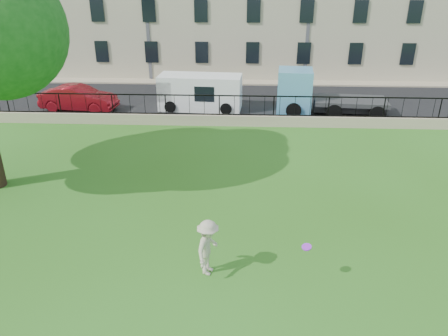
{
  "coord_description": "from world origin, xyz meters",
  "views": [
    {
      "loc": [
        1.35,
        -11.35,
        8.05
      ],
      "look_at": [
        0.66,
        3.5,
        1.23
      ],
      "focal_mm": 35.0,
      "sensor_mm": 36.0,
      "label": 1
    }
  ],
  "objects_px": {
    "frisbee": "(307,247)",
    "blue_truck": "(330,93)",
    "man": "(208,248)",
    "red_sedan": "(79,98)",
    "white_van": "(200,92)"
  },
  "relations": [
    {
      "from": "white_van",
      "to": "man",
      "type": "bearing_deg",
      "value": -79.59
    },
    {
      "from": "man",
      "to": "blue_truck",
      "type": "distance_m",
      "value": 16.66
    },
    {
      "from": "man",
      "to": "white_van",
      "type": "xyz_separation_m",
      "value": [
        -1.78,
        16.2,
        0.2
      ]
    },
    {
      "from": "man",
      "to": "frisbee",
      "type": "distance_m",
      "value": 2.74
    },
    {
      "from": "man",
      "to": "red_sedan",
      "type": "distance_m",
      "value": 18.05
    },
    {
      "from": "frisbee",
      "to": "blue_truck",
      "type": "relative_size",
      "value": 0.04
    },
    {
      "from": "red_sedan",
      "to": "blue_truck",
      "type": "bearing_deg",
      "value": -83.95
    },
    {
      "from": "frisbee",
      "to": "blue_truck",
      "type": "distance_m",
      "value": 16.14
    },
    {
      "from": "man",
      "to": "white_van",
      "type": "relative_size",
      "value": 0.34
    },
    {
      "from": "man",
      "to": "frisbee",
      "type": "height_order",
      "value": "man"
    },
    {
      "from": "blue_truck",
      "to": "red_sedan",
      "type": "bearing_deg",
      "value": -174.86
    },
    {
      "from": "frisbee",
      "to": "white_van",
      "type": "relative_size",
      "value": 0.05
    },
    {
      "from": "man",
      "to": "red_sedan",
      "type": "bearing_deg",
      "value": 48.37
    },
    {
      "from": "red_sedan",
      "to": "white_van",
      "type": "bearing_deg",
      "value": -78.63
    },
    {
      "from": "red_sedan",
      "to": "white_van",
      "type": "height_order",
      "value": "white_van"
    }
  ]
}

